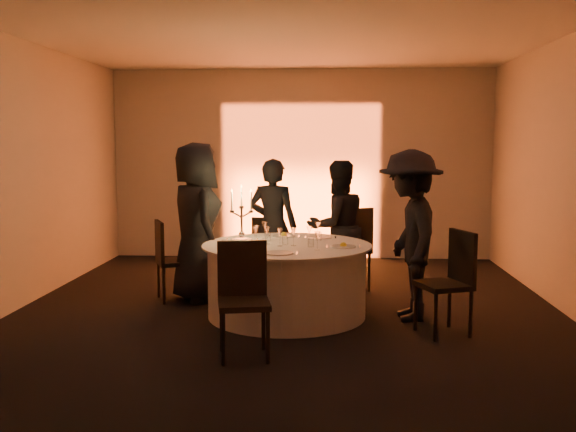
# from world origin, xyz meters

# --- Properties ---
(floor) EXTENTS (7.00, 7.00, 0.00)m
(floor) POSITION_xyz_m (0.00, 0.00, 0.00)
(floor) COLOR black
(floor) RESTS_ON ground
(ceiling) EXTENTS (7.00, 7.00, 0.00)m
(ceiling) POSITION_xyz_m (0.00, 0.00, 3.00)
(ceiling) COLOR silver
(ceiling) RESTS_ON wall_back
(wall_back) EXTENTS (7.00, 0.00, 7.00)m
(wall_back) POSITION_xyz_m (0.00, 3.50, 1.50)
(wall_back) COLOR #B6B1A9
(wall_back) RESTS_ON floor
(wall_front) EXTENTS (7.00, 0.00, 7.00)m
(wall_front) POSITION_xyz_m (0.00, -3.50, 1.50)
(wall_front) COLOR #B6B1A9
(wall_front) RESTS_ON floor
(wall_left) EXTENTS (0.00, 7.00, 7.00)m
(wall_left) POSITION_xyz_m (-3.00, 0.00, 1.50)
(wall_left) COLOR #B6B1A9
(wall_left) RESTS_ON floor
(uplighter_fixture) EXTENTS (0.25, 0.12, 0.10)m
(uplighter_fixture) POSITION_xyz_m (0.00, 3.20, 0.05)
(uplighter_fixture) COLOR black
(uplighter_fixture) RESTS_ON floor
(banquet_table) EXTENTS (1.80, 1.80, 0.77)m
(banquet_table) POSITION_xyz_m (0.00, 0.00, 0.38)
(banquet_table) COLOR black
(banquet_table) RESTS_ON floor
(chair_left) EXTENTS (0.55, 0.55, 0.94)m
(chair_left) POSITION_xyz_m (-1.42, 0.58, 0.53)
(chair_left) COLOR black
(chair_left) RESTS_ON floor
(chair_back_left) EXTENTS (0.47, 0.47, 0.90)m
(chair_back_left) POSITION_xyz_m (-0.31, 1.40, 0.51)
(chair_back_left) COLOR black
(chair_back_left) RESTS_ON floor
(chair_back_right) EXTENTS (0.63, 0.63, 1.05)m
(chair_back_right) POSITION_xyz_m (0.72, 1.16, 0.60)
(chair_back_right) COLOR black
(chair_back_right) RESTS_ON floor
(chair_right) EXTENTS (0.57, 0.57, 1.00)m
(chair_right) POSITION_xyz_m (1.62, -0.56, 0.57)
(chair_right) COLOR black
(chair_right) RESTS_ON floor
(chair_front) EXTENTS (0.51, 0.51, 0.99)m
(chair_front) POSITION_xyz_m (-0.30, -1.31, 0.56)
(chair_front) COLOR black
(chair_front) RESTS_ON floor
(guest_left) EXTENTS (0.95, 1.07, 1.85)m
(guest_left) POSITION_xyz_m (-1.09, 0.59, 0.92)
(guest_left) COLOR black
(guest_left) RESTS_ON floor
(guest_back_left) EXTENTS (0.68, 0.52, 1.65)m
(guest_back_left) POSITION_xyz_m (-0.24, 1.06, 0.83)
(guest_back_left) COLOR black
(guest_back_left) RESTS_ON floor
(guest_back_right) EXTENTS (0.98, 0.90, 1.63)m
(guest_back_right) POSITION_xyz_m (0.55, 1.12, 0.81)
(guest_back_right) COLOR black
(guest_back_right) RESTS_ON floor
(guest_right) EXTENTS (0.71, 1.18, 1.78)m
(guest_right) POSITION_xyz_m (1.29, -0.06, 0.89)
(guest_right) COLOR black
(guest_right) RESTS_ON floor
(plate_left) EXTENTS (0.36, 0.24, 0.01)m
(plate_left) POSITION_xyz_m (-0.52, 0.27, 0.78)
(plate_left) COLOR white
(plate_left) RESTS_ON banquet_table
(plate_back_left) EXTENTS (0.36, 0.27, 0.08)m
(plate_back_left) POSITION_xyz_m (-0.07, 0.56, 0.79)
(plate_back_left) COLOR white
(plate_back_left) RESTS_ON banquet_table
(plate_back_right) EXTENTS (0.35, 0.26, 0.01)m
(plate_back_right) POSITION_xyz_m (0.35, 0.50, 0.78)
(plate_back_right) COLOR white
(plate_back_right) RESTS_ON banquet_table
(plate_right) EXTENTS (0.36, 0.26, 0.08)m
(plate_right) POSITION_xyz_m (0.59, -0.16, 0.79)
(plate_right) COLOR white
(plate_right) RESTS_ON banquet_table
(plate_front) EXTENTS (0.36, 0.28, 0.01)m
(plate_front) POSITION_xyz_m (-0.04, -0.58, 0.78)
(plate_front) COLOR white
(plate_front) RESTS_ON banquet_table
(coffee_cup) EXTENTS (0.11, 0.11, 0.07)m
(coffee_cup) POSITION_xyz_m (-0.64, -0.15, 0.80)
(coffee_cup) COLOR white
(coffee_cup) RESTS_ON banquet_table
(candelabra) EXTENTS (0.26, 0.12, 0.62)m
(candelabra) POSITION_xyz_m (-0.51, 0.24, 0.99)
(candelabra) COLOR silver
(candelabra) RESTS_ON banquet_table
(wine_glass_a) EXTENTS (0.07, 0.07, 0.19)m
(wine_glass_a) POSITION_xyz_m (-0.06, -0.13, 0.91)
(wine_glass_a) COLOR white
(wine_glass_a) RESTS_ON banquet_table
(wine_glass_b) EXTENTS (0.07, 0.07, 0.19)m
(wine_glass_b) POSITION_xyz_m (-0.21, -0.00, 0.91)
(wine_glass_b) COLOR white
(wine_glass_b) RESTS_ON banquet_table
(wine_glass_c) EXTENTS (0.07, 0.07, 0.19)m
(wine_glass_c) POSITION_xyz_m (-0.33, 0.07, 0.91)
(wine_glass_c) COLOR white
(wine_glass_c) RESTS_ON banquet_table
(wine_glass_d) EXTENTS (0.07, 0.07, 0.19)m
(wine_glass_d) POSITION_xyz_m (0.24, 0.04, 0.91)
(wine_glass_d) COLOR white
(wine_glass_d) RESTS_ON banquet_table
(wine_glass_e) EXTENTS (0.07, 0.07, 0.19)m
(wine_glass_e) POSITION_xyz_m (0.08, -0.10, 0.91)
(wine_glass_e) COLOR white
(wine_glass_e) RESTS_ON banquet_table
(wine_glass_f) EXTENTS (0.07, 0.07, 0.19)m
(wine_glass_f) POSITION_xyz_m (-0.34, -0.04, 0.91)
(wine_glass_f) COLOR white
(wine_glass_f) RESTS_ON banquet_table
(wine_glass_g) EXTENTS (0.07, 0.07, 0.19)m
(wine_glass_g) POSITION_xyz_m (0.33, -0.34, 0.91)
(wine_glass_g) COLOR white
(wine_glass_g) RESTS_ON banquet_table
(wine_glass_h) EXTENTS (0.07, 0.07, 0.19)m
(wine_glass_h) POSITION_xyz_m (-0.28, 0.39, 0.91)
(wine_glass_h) COLOR white
(wine_glass_h) RESTS_ON banquet_table
(wine_glass_i) EXTENTS (0.07, 0.07, 0.19)m
(wine_glass_i) POSITION_xyz_m (0.32, 0.38, 0.91)
(wine_glass_i) COLOR white
(wine_glass_i) RESTS_ON banquet_table
(tumbler_a) EXTENTS (0.07, 0.07, 0.09)m
(tumbler_a) POSITION_xyz_m (-0.22, 0.25, 0.82)
(tumbler_a) COLOR white
(tumbler_a) RESTS_ON banquet_table
(tumbler_b) EXTENTS (0.07, 0.07, 0.09)m
(tumbler_b) POSITION_xyz_m (-0.02, -0.01, 0.82)
(tumbler_b) COLOR white
(tumbler_b) RESTS_ON banquet_table
(tumbler_c) EXTENTS (0.07, 0.07, 0.09)m
(tumbler_c) POSITION_xyz_m (0.26, -0.16, 0.82)
(tumbler_c) COLOR white
(tumbler_c) RESTS_ON banquet_table
(tumbler_d) EXTENTS (0.07, 0.07, 0.09)m
(tumbler_d) POSITION_xyz_m (0.33, 0.28, 0.82)
(tumbler_d) COLOR white
(tumbler_d) RESTS_ON banquet_table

